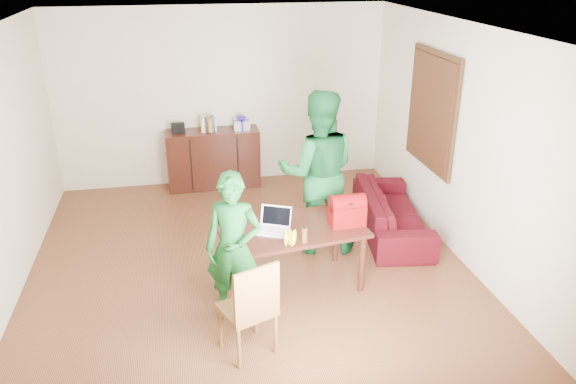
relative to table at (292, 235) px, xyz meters
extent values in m
cube|color=#401C10|center=(-0.40, 0.53, -0.67)|extent=(5.00, 5.50, 0.10)
cube|color=white|center=(-0.40, 0.53, 2.13)|extent=(5.00, 5.50, 0.10)
cube|color=beige|center=(-0.40, 3.33, 0.73)|extent=(5.00, 0.10, 2.70)
cube|color=beige|center=(-0.40, -2.27, 0.73)|extent=(5.00, 0.10, 2.70)
cube|color=beige|center=(2.15, 0.53, 0.73)|extent=(0.10, 5.50, 2.70)
cube|color=#3F2614|center=(2.06, 1.23, 0.93)|extent=(0.04, 1.28, 1.48)
cube|color=#4D2917|center=(2.03, 1.23, 0.93)|extent=(0.01, 1.18, 1.36)
cube|color=black|center=(-0.60, 3.04, -0.17)|extent=(1.40, 0.45, 0.90)
cube|color=black|center=(-1.10, 3.04, 0.35)|extent=(0.20, 0.14, 0.14)
cube|color=#ADACB5|center=(-0.15, 3.04, 0.35)|extent=(0.24, 0.22, 0.14)
ellipsoid|color=#2519A5|center=(-0.15, 3.04, 0.45)|extent=(0.14, 0.14, 0.07)
cube|color=black|center=(0.00, 0.00, 0.07)|extent=(1.61, 1.05, 0.04)
cylinder|color=black|center=(-0.62, -0.43, -0.29)|extent=(0.07, 0.07, 0.67)
cylinder|color=black|center=(0.72, -0.25, -0.29)|extent=(0.07, 0.07, 0.67)
cylinder|color=black|center=(-0.72, 0.25, -0.29)|extent=(0.07, 0.07, 0.67)
cylinder|color=black|center=(0.62, 0.43, -0.29)|extent=(0.07, 0.07, 0.67)
cube|color=brown|center=(-0.61, -0.99, -0.17)|extent=(0.56, 0.55, 0.05)
cube|color=brown|center=(-0.54, -1.17, 0.10)|extent=(0.42, 0.19, 0.50)
imported|color=#13561F|center=(-0.66, -0.44, 0.15)|extent=(0.66, 0.54, 1.54)
imported|color=#145A2A|center=(0.48, 0.81, 0.37)|extent=(1.08, 0.91, 1.98)
cube|color=white|center=(-0.22, -0.05, 0.09)|extent=(0.39, 0.35, 0.02)
cube|color=black|center=(-0.22, -0.05, 0.21)|extent=(0.33, 0.21, 0.21)
cylinder|color=#573613|center=(0.06, -0.33, 0.17)|extent=(0.08, 0.08, 0.18)
cube|color=maroon|center=(0.59, -0.04, 0.22)|extent=(0.37, 0.22, 0.27)
imported|color=#360711|center=(1.55, 1.03, -0.35)|extent=(1.01, 1.97, 0.55)
camera|label=1|loc=(-1.08, -5.18, 2.77)|focal=35.00mm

